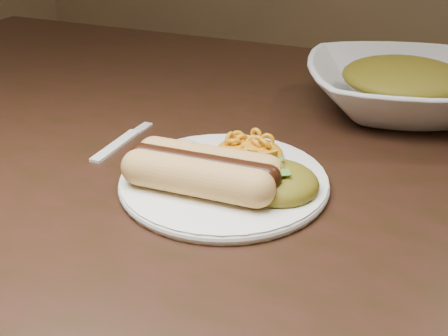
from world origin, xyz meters
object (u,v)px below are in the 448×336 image
at_px(fork, 116,145).
at_px(serving_bowl, 403,88).
at_px(plate, 224,181).
at_px(table, 211,175).

bearing_deg(fork, serving_bowl, 39.38).
bearing_deg(serving_bowl, fork, -138.74).
height_order(plate, serving_bowl, serving_bowl).
bearing_deg(fork, plate, -14.07).
height_order(table, plate, plate).
relative_size(plate, fork, 1.57).
distance_m(fork, serving_bowl, 0.43).
relative_size(fork, serving_bowl, 0.51).
relative_size(table, serving_bowl, 5.51).
bearing_deg(serving_bowl, table, -149.21).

